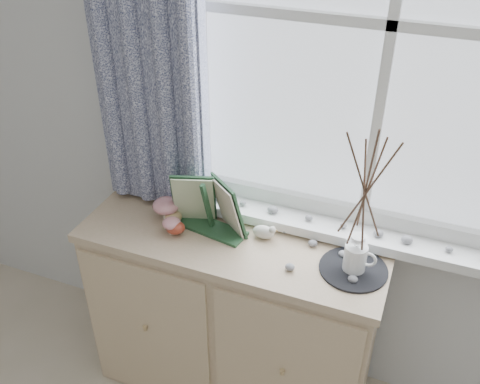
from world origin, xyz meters
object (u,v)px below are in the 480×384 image
at_px(botanical_book, 206,208).
at_px(toadstool_cluster, 167,211).
at_px(sideboard, 233,316).
at_px(twig_pitcher, 366,187).

distance_m(botanical_book, toadstool_cluster, 0.18).
bearing_deg(botanical_book, sideboard, 15.84).
relative_size(sideboard, twig_pitcher, 1.97).
xyz_separation_m(sideboard, botanical_book, (-0.10, -0.01, 0.54)).
bearing_deg(botanical_book, twig_pitcher, 9.63).
distance_m(sideboard, toadstool_cluster, 0.56).
bearing_deg(twig_pitcher, sideboard, 178.07).
distance_m(toadstool_cluster, twig_pitcher, 0.80).
bearing_deg(toadstool_cluster, botanical_book, -1.51).
distance_m(sideboard, twig_pitcher, 0.91).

